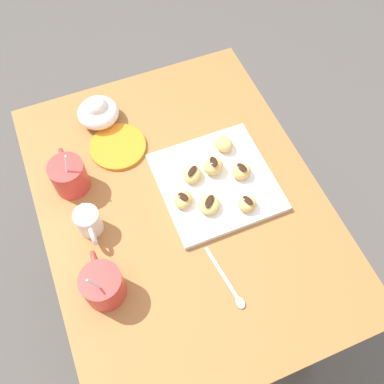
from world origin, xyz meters
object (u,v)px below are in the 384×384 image
object	(u,v)px
ice_cream_bowl	(98,111)
beignet_6	(184,199)
beignet_3	(209,204)
beignet_4	(213,166)
coffee_mug_red_left	(103,285)
beignet_2	(192,174)
pastry_plate_square	(216,182)
cream_pitcher_white	(88,221)
beignet_0	(247,204)
saucer_orange_left	(118,147)
beignet_5	(241,171)
dining_table	(183,228)
coffee_mug_red_right	(69,175)
beignet_1	(224,144)

from	to	relation	value
ice_cream_bowl	beignet_6	distance (m)	0.36
beignet_3	beignet_4	size ratio (longest dim) A/B	1.07
coffee_mug_red_left	beignet_2	xyz separation A→B (m)	(0.20, -0.29, -0.02)
pastry_plate_square	cream_pitcher_white	size ratio (longest dim) A/B	2.71
pastry_plate_square	beignet_0	xyz separation A→B (m)	(-0.10, -0.04, 0.02)
saucer_orange_left	beignet_5	size ratio (longest dim) A/B	2.97
dining_table	coffee_mug_red_left	distance (m)	0.35
dining_table	coffee_mug_red_right	world-z (taller)	coffee_mug_red_right
coffee_mug_red_right	coffee_mug_red_left	bearing A→B (deg)	-180.00
saucer_orange_left	beignet_2	distance (m)	0.23
dining_table	beignet_2	xyz separation A→B (m)	(0.05, -0.05, 0.18)
beignet_2	saucer_orange_left	bearing A→B (deg)	40.30
beignet_3	beignet_4	distance (m)	0.11
coffee_mug_red_left	dining_table	bearing A→B (deg)	-58.44
beignet_5	beignet_2	bearing A→B (deg)	71.64
beignet_2	beignet_4	world-z (taller)	beignet_4
coffee_mug_red_right	beignet_0	bearing A→B (deg)	-121.49
coffee_mug_red_left	beignet_0	distance (m)	0.39
beignet_2	beignet_5	distance (m)	0.12
beignet_0	beignet_1	bearing A→B (deg)	-6.23
coffee_mug_red_left	coffee_mug_red_right	xyz separation A→B (m)	(0.30, 0.00, 0.00)
beignet_2	beignet_0	bearing A→B (deg)	-144.47
beignet_2	beignet_6	size ratio (longest dim) A/B	1.03
coffee_mug_red_left	beignet_3	size ratio (longest dim) A/B	2.40
beignet_4	beignet_5	xyz separation A→B (m)	(-0.04, -0.06, -0.00)
beignet_3	beignet_4	world-z (taller)	beignet_4
coffee_mug_red_left	beignet_0	bearing A→B (deg)	-79.89
dining_table	saucer_orange_left	size ratio (longest dim) A/B	6.03
dining_table	beignet_2	bearing A→B (deg)	-44.65
dining_table	beignet_0	bearing A→B (deg)	-119.96
ice_cream_bowl	beignet_3	xyz separation A→B (m)	(-0.38, -0.17, -0.01)
coffee_mug_red_left	beignet_1	size ratio (longest dim) A/B	2.49
coffee_mug_red_left	beignet_0	xyz separation A→B (m)	(0.07, -0.38, -0.02)
ice_cream_bowl	beignet_1	world-z (taller)	ice_cream_bowl
beignet_6	beignet_4	bearing A→B (deg)	-60.11
cream_pitcher_white	beignet_2	bearing A→B (deg)	-83.06
dining_table	beignet_2	size ratio (longest dim) A/B	17.49
pastry_plate_square	beignet_5	bearing A→B (deg)	-97.61
beignet_5	pastry_plate_square	bearing A→B (deg)	82.39
coffee_mug_red_right	beignet_5	size ratio (longest dim) A/B	2.68
cream_pitcher_white	beignet_5	size ratio (longest dim) A/B	2.05
coffee_mug_red_left	ice_cream_bowl	size ratio (longest dim) A/B	1.18
coffee_mug_red_right	beignet_1	world-z (taller)	coffee_mug_red_right
beignet_2	beignet_4	size ratio (longest dim) A/B	1.00
beignet_4	pastry_plate_square	bearing A→B (deg)	171.79
cream_pitcher_white	dining_table	bearing A→B (deg)	-93.58
dining_table	beignet_6	size ratio (longest dim) A/B	18.06
beignet_2	beignet_6	bearing A→B (deg)	142.98
pastry_plate_square	ice_cream_bowl	bearing A→B (deg)	34.79
ice_cream_bowl	beignet_3	distance (m)	0.42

